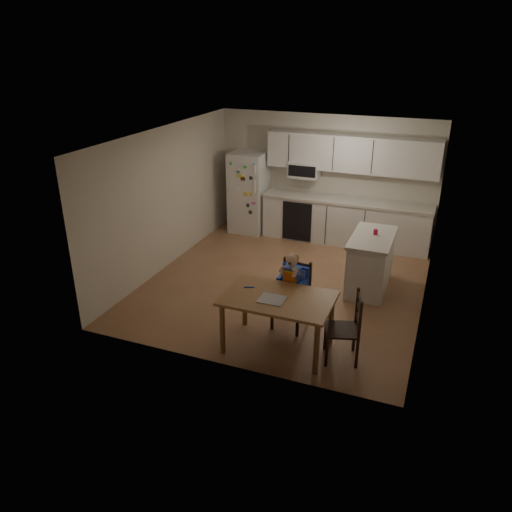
{
  "coord_description": "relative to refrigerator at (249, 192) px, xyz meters",
  "views": [
    {
      "loc": [
        2.34,
        -7.3,
        3.86
      ],
      "look_at": [
        -0.04,
        -1.28,
        1.02
      ],
      "focal_mm": 35.0,
      "sensor_mm": 36.0,
      "label": 1
    }
  ],
  "objects": [
    {
      "name": "napkin",
      "position": [
        2.01,
        -4.13,
        -0.08
      ],
      "size": [
        0.33,
        0.29,
        0.01
      ],
      "primitive_type": "cube",
      "color": "#A2A2A6",
      "rests_on": "dining_table"
    },
    {
      "name": "kitchen_island",
      "position": [
        2.9,
        -1.8,
        -0.38
      ],
      "size": [
        0.66,
        1.25,
        0.93
      ],
      "color": "silver",
      "rests_on": "ground"
    },
    {
      "name": "red_cup",
      "position": [
        2.92,
        -1.71,
        0.12
      ],
      "size": [
        0.07,
        0.07,
        0.09
      ],
      "primitive_type": "cylinder",
      "color": "red",
      "rests_on": "kitchen_island"
    },
    {
      "name": "kitchen_run",
      "position": [
        2.05,
        0.09,
        0.03
      ],
      "size": [
        3.37,
        0.62,
        2.15
      ],
      "color": "silver",
      "rests_on": "ground"
    },
    {
      "name": "room",
      "position": [
        1.55,
        -1.67,
        0.4
      ],
      "size": [
        4.52,
        5.01,
        2.51
      ],
      "color": "brown",
      "rests_on": "ground"
    },
    {
      "name": "chair_booster",
      "position": [
        2.07,
        -3.41,
        -0.15
      ],
      "size": [
        0.48,
        0.48,
        1.16
      ],
      "rotation": [
        0.0,
        0.0,
        -0.12
      ],
      "color": "black",
      "rests_on": "ground"
    },
    {
      "name": "dining_table",
      "position": [
        2.06,
        -4.03,
        -0.19
      ],
      "size": [
        1.43,
        0.92,
        0.77
      ],
      "color": "brown",
      "rests_on": "ground"
    },
    {
      "name": "toddler_spoon",
      "position": [
        1.6,
        -3.92,
        -0.07
      ],
      "size": [
        0.12,
        0.06,
        0.02
      ],
      "primitive_type": "cylinder",
      "rotation": [
        0.0,
        1.57,
        0.35
      ],
      "color": "blue",
      "rests_on": "dining_table"
    },
    {
      "name": "chair_side",
      "position": [
        3.0,
        -3.95,
        -0.31
      ],
      "size": [
        0.52,
        0.52,
        0.95
      ],
      "rotation": [
        0.0,
        0.0,
        -1.28
      ],
      "color": "black",
      "rests_on": "ground"
    },
    {
      "name": "refrigerator",
      "position": [
        0.0,
        0.0,
        0.0
      ],
      "size": [
        0.72,
        0.7,
        1.7
      ],
      "primitive_type": "cube",
      "color": "silver",
      "rests_on": "ground"
    }
  ]
}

